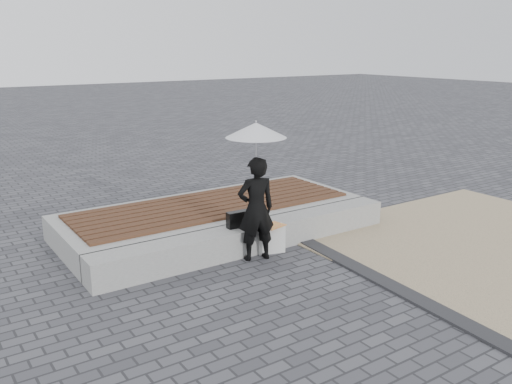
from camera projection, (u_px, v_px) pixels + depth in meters
ground at (321, 288)px, 6.91m from camera, size 80.00×80.00×0.00m
terrazzo_zone at (504, 248)px, 8.24m from camera, size 5.00×5.00×0.02m
edging_band at (392, 286)px, 6.91m from camera, size 0.61×5.20×0.04m
seating_ledge at (252, 237)px, 8.14m from camera, size 5.00×0.45×0.40m
timber_platform at (212, 217)px, 9.10m from camera, size 5.00×2.00×0.40m
timber_decking at (212, 205)px, 9.04m from camera, size 4.60×1.60×0.04m
woman at (256, 209)px, 7.65m from camera, size 0.61×0.46×1.50m
parasol at (256, 130)px, 7.36m from camera, size 0.84×0.84×1.07m
handbag at (238, 219)px, 7.95m from camera, size 0.35×0.14×0.24m
canvas_tote at (271, 239)px, 8.05m from camera, size 0.43×0.27×0.42m
magazine at (273, 226)px, 7.95m from camera, size 0.39×0.32×0.01m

